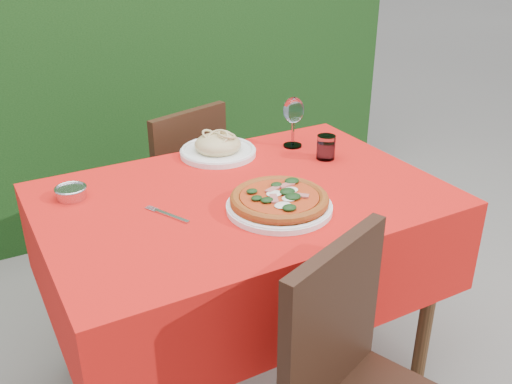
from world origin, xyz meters
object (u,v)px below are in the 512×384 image
wine_glass (294,112)px  steel_ramekin (71,193)px  fork (172,216)px  pasta_plate (218,148)px  chair_far (179,185)px  pizza_plate (279,202)px  water_glass (326,148)px

wine_glass → steel_ramekin: bearing=-177.1°
fork → pasta_plate: bearing=23.2°
pasta_plate → fork: pasta_plate is taller
chair_far → pasta_plate: chair_far is taller
pizza_plate → pasta_plate: size_ratio=1.14×
pasta_plate → chair_far: bearing=93.8°
steel_ramekin → wine_glass: bearing=2.9°
chair_far → steel_ramekin: 0.77m
fork → steel_ramekin: steel_ramekin is taller
water_glass → steel_ramekin: (-0.88, 0.12, -0.02)m
fork → water_glass: bearing=-12.5°
chair_far → pasta_plate: bearing=77.2°
pizza_plate → pasta_plate: bearing=86.4°
pizza_plate → wine_glass: size_ratio=1.65×
wine_glass → pizza_plate: bearing=-126.8°
wine_glass → steel_ramekin: 0.86m
water_glass → chair_far: bearing=120.6°
steel_ramekin → fork: bearing=-49.6°
pasta_plate → wine_glass: wine_glass is taller
chair_far → fork: (-0.31, -0.74, 0.27)m
chair_far → steel_ramekin: chair_far is taller
fork → wine_glass: bearing=1.5°
chair_far → wine_glass: bearing=109.6°
chair_far → fork: chair_far is taller
steel_ramekin → pizza_plate: bearing=-36.1°
steel_ramekin → chair_far: bearing=41.5°
pasta_plate → wine_glass: bearing=-11.8°
pasta_plate → fork: size_ratio=1.56×
pasta_plate → fork: (-0.33, -0.37, -0.03)m
water_glass → fork: size_ratio=0.49×
chair_far → water_glass: bearing=104.0°
chair_far → pasta_plate: 0.47m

